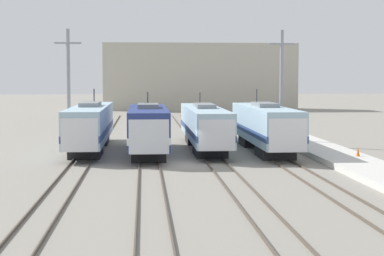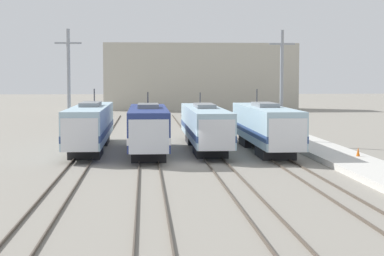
% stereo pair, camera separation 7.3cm
% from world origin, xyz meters
% --- Properties ---
extents(ground_plane, '(400.00, 400.00, 0.00)m').
position_xyz_m(ground_plane, '(0.00, 0.00, 0.00)').
color(ground_plane, gray).
extents(rail_pair_far_left, '(1.50, 120.00, 0.15)m').
position_xyz_m(rail_pair_far_left, '(-7.53, 0.00, 0.07)').
color(rail_pair_far_left, '#4C4238').
rests_on(rail_pair_far_left, ground_plane).
extents(rail_pair_center_left, '(1.51, 120.00, 0.15)m').
position_xyz_m(rail_pair_center_left, '(-2.51, 0.00, 0.07)').
color(rail_pair_center_left, '#4C4238').
rests_on(rail_pair_center_left, ground_plane).
extents(rail_pair_center_right, '(1.51, 120.00, 0.15)m').
position_xyz_m(rail_pair_center_right, '(2.51, 0.00, 0.07)').
color(rail_pair_center_right, '#4C4238').
rests_on(rail_pair_center_right, ground_plane).
extents(rail_pair_far_right, '(1.50, 120.00, 0.15)m').
position_xyz_m(rail_pair_far_right, '(7.53, 0.00, 0.07)').
color(rail_pair_far_right, '#4C4238').
rests_on(rail_pair_far_right, ground_plane).
extents(locomotive_far_left, '(2.99, 19.78, 5.30)m').
position_xyz_m(locomotive_far_left, '(-7.53, 9.54, 2.17)').
color(locomotive_far_left, '#232326').
rests_on(locomotive_far_left, ground_plane).
extents(locomotive_center_left, '(3.14, 16.17, 5.09)m').
position_xyz_m(locomotive_center_left, '(-2.51, 6.13, 2.16)').
color(locomotive_center_left, black).
rests_on(locomotive_center_left, ground_plane).
extents(locomotive_center_right, '(3.01, 20.03, 4.93)m').
position_xyz_m(locomotive_center_right, '(2.51, 9.56, 2.09)').
color(locomotive_center_right, '#232326').
rests_on(locomotive_center_right, ground_plane).
extents(locomotive_far_right, '(3.11, 18.11, 5.31)m').
position_xyz_m(locomotive_far_right, '(7.53, 7.43, 2.17)').
color(locomotive_far_right, '#232326').
rests_on(locomotive_far_right, ground_plane).
extents(catenary_tower_left, '(2.43, 0.33, 10.79)m').
position_xyz_m(catenary_tower_left, '(-9.74, 12.97, 5.60)').
color(catenary_tower_left, gray).
rests_on(catenary_tower_left, ground_plane).
extents(catenary_tower_right, '(2.43, 0.33, 10.79)m').
position_xyz_m(catenary_tower_right, '(10.07, 12.97, 5.60)').
color(catenary_tower_right, gray).
rests_on(catenary_tower_right, ground_plane).
extents(platform, '(4.00, 120.00, 0.44)m').
position_xyz_m(platform, '(12.24, 0.00, 0.22)').
color(platform, beige).
rests_on(platform, ground_plane).
extents(traffic_cone, '(0.28, 0.28, 0.69)m').
position_xyz_m(traffic_cone, '(13.22, 0.26, 0.79)').
color(traffic_cone, orange).
rests_on(traffic_cone, platform).
extents(depot_building, '(37.90, 8.09, 13.03)m').
position_xyz_m(depot_building, '(8.31, 80.78, 6.52)').
color(depot_building, '#B2AD9E').
rests_on(depot_building, ground_plane).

